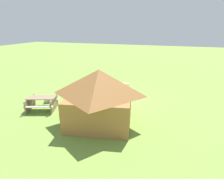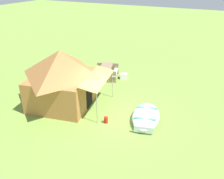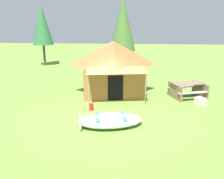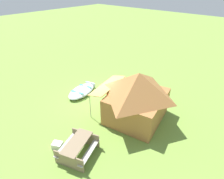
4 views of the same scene
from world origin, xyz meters
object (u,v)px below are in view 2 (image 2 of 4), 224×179
object	(u,v)px
canvas_cabin_tent	(62,77)
cooler_box	(123,76)
picnic_table	(106,71)
fuel_can	(106,120)
beached_rowboat	(146,116)

from	to	relation	value
canvas_cabin_tent	cooler_box	xyz separation A→B (m)	(4.39, -1.47, -1.34)
canvas_cabin_tent	picnic_table	size ratio (longest dim) A/B	2.14
canvas_cabin_tent	fuel_can	xyz separation A→B (m)	(-0.68, -2.84, -1.35)
picnic_table	beached_rowboat	bearing A→B (deg)	-132.44
beached_rowboat	fuel_can	bearing A→B (deg)	122.97
beached_rowboat	cooler_box	bearing A→B (deg)	35.93
picnic_table	cooler_box	bearing A→B (deg)	-69.12
beached_rowboat	fuel_can	xyz separation A→B (m)	(-1.02, 1.57, -0.07)
canvas_cabin_tent	picnic_table	xyz separation A→B (m)	(3.99, -0.42, -1.01)
beached_rowboat	cooler_box	size ratio (longest dim) A/B	5.62
canvas_cabin_tent	cooler_box	size ratio (longest dim) A/B	9.29
canvas_cabin_tent	picnic_table	distance (m)	4.14
fuel_can	beached_rowboat	bearing A→B (deg)	-57.03
canvas_cabin_tent	fuel_can	bearing A→B (deg)	-103.43
cooler_box	canvas_cabin_tent	bearing A→B (deg)	161.45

